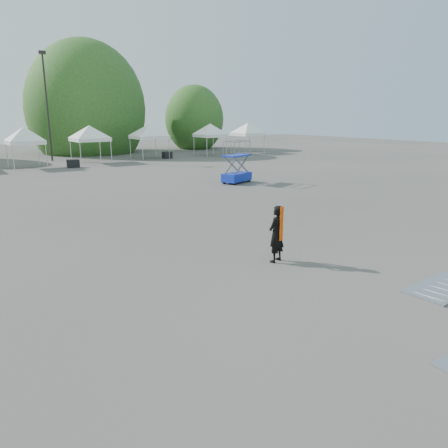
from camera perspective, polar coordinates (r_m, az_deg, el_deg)
ground at (r=14.42m, az=-0.14°, el=-3.32°), size 120.00×120.00×0.00m
light_pole_east at (r=44.58m, az=-22.16°, el=14.72°), size 0.60×0.25×9.80m
tree_mid_e at (r=52.99m, az=-17.52°, el=14.13°), size 5.12×5.12×7.79m
tree_far_e at (r=56.76m, az=-3.89°, el=13.47°), size 3.84×3.84×5.84m
tent_e at (r=39.40m, az=-24.69°, el=11.09°), size 3.80×3.80×3.88m
tent_f at (r=41.70m, az=-17.20°, el=11.84°), size 4.19×4.19×3.88m
tent_g at (r=44.53m, az=-9.81°, el=12.37°), size 4.30×4.30×3.88m
tent_h at (r=47.09m, az=-1.83°, el=12.65°), size 3.83×3.83×3.88m
tent_extra_8 at (r=50.06m, az=3.12°, el=12.73°), size 4.06×4.06×3.88m
man at (r=13.10m, az=6.85°, el=-1.29°), size 0.73×0.59×1.73m
scissor_lift at (r=28.17m, az=1.68°, el=8.09°), size 2.28×1.63×2.66m
barrier_mid at (r=12.60m, az=26.78°, el=-7.39°), size 2.27×1.19×0.07m
crate_mid at (r=38.49m, az=-19.10°, el=7.47°), size 0.90×0.72×0.67m
crate_east at (r=44.33m, az=-7.43°, el=8.91°), size 0.88×0.70×0.66m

